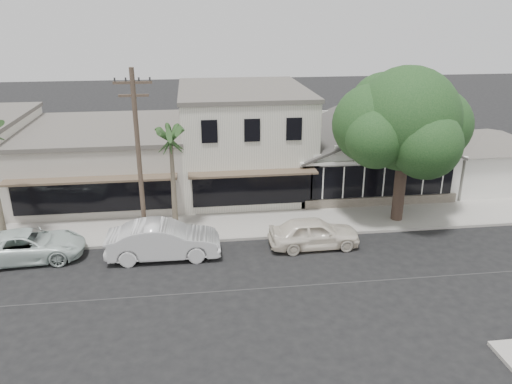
{
  "coord_description": "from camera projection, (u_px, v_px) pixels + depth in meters",
  "views": [
    {
      "loc": [
        -6.34,
        -18.84,
        11.55
      ],
      "look_at": [
        -3.1,
        6.0,
        2.3
      ],
      "focal_mm": 35.0,
      "sensor_mm": 36.0,
      "label": 1
    }
  ],
  "objects": [
    {
      "name": "sidewalk_north",
      "position": [
        167.0,
        229.0,
        27.57
      ],
      "size": [
        90.0,
        3.5,
        0.15
      ],
      "primitive_type": "cube",
      "color": "#9E9991",
      "rests_on": "ground"
    },
    {
      "name": "car_1",
      "position": [
        164.0,
        240.0,
        24.33
      ],
      "size": [
        5.5,
        1.95,
        1.81
      ],
      "primitive_type": "imported",
      "rotation": [
        0.0,
        0.0,
        1.56
      ],
      "color": "silver",
      "rests_on": "ground"
    },
    {
      "name": "shade_tree",
      "position": [
        403.0,
        121.0,
        27.0
      ],
      "size": [
        7.93,
        7.17,
        8.8
      ],
      "rotation": [
        0.0,
        0.0,
        0.31
      ],
      "color": "#4F3B30",
      "rests_on": "ground"
    },
    {
      "name": "ground",
      "position": [
        342.0,
        283.0,
        22.29
      ],
      "size": [
        140.0,
        140.0,
        0.0
      ],
      "primitive_type": "plane",
      "color": "black",
      "rests_on": "ground"
    },
    {
      "name": "car_0",
      "position": [
        314.0,
        233.0,
        25.42
      ],
      "size": [
        4.66,
        1.95,
        1.57
      ],
      "primitive_type": "imported",
      "rotation": [
        0.0,
        0.0,
        1.59
      ],
      "color": "white",
      "rests_on": "ground"
    },
    {
      "name": "palm_east",
      "position": [
        171.0,
        138.0,
        25.44
      ],
      "size": [
        2.5,
        2.5,
        6.3
      ],
      "color": "#726651",
      "rests_on": "ground"
    },
    {
      "name": "row_building_midnear",
      "position": [
        107.0,
        162.0,
        32.67
      ],
      "size": [
        10.0,
        10.0,
        4.2
      ],
      "primitive_type": "cube",
      "color": "beige",
      "rests_on": "ground"
    },
    {
      "name": "side_cottage",
      "position": [
        482.0,
        165.0,
        34.07
      ],
      "size": [
        6.0,
        6.0,
        3.0
      ],
      "primitive_type": "cube",
      "color": "white",
      "rests_on": "ground"
    },
    {
      "name": "corner_shop",
      "position": [
        363.0,
        149.0,
        33.59
      ],
      "size": [
        10.4,
        8.6,
        5.1
      ],
      "color": "white",
      "rests_on": "ground"
    },
    {
      "name": "row_building_near",
      "position": [
        243.0,
        140.0,
        33.36
      ],
      "size": [
        8.0,
        10.0,
        6.5
      ],
      "primitive_type": "cube",
      "color": "silver",
      "rests_on": "ground"
    },
    {
      "name": "car_2",
      "position": [
        28.0,
        246.0,
        24.17
      ],
      "size": [
        5.44,
        2.78,
        1.47
      ],
      "primitive_type": "imported",
      "rotation": [
        0.0,
        0.0,
        1.64
      ],
      "color": "silver",
      "rests_on": "ground"
    },
    {
      "name": "utility_pole",
      "position": [
        139.0,
        155.0,
        24.38
      ],
      "size": [
        1.8,
        0.24,
        9.0
      ],
      "color": "brown",
      "rests_on": "ground"
    }
  ]
}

